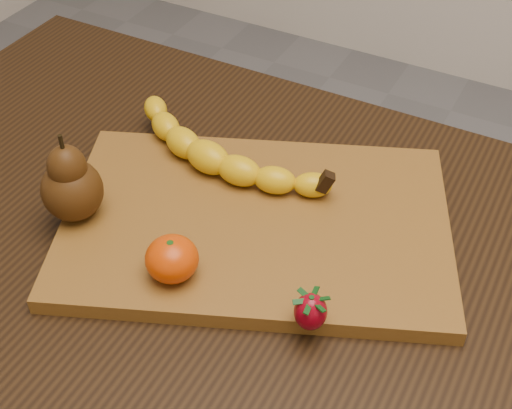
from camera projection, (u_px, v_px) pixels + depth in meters
The scene contains 6 objects.
table at pixel (199, 286), 0.91m from camera, with size 1.00×0.70×0.76m.
cutting_board at pixel (256, 223), 0.84m from camera, with size 0.45×0.30×0.02m, color brown.
banana at pixel (208, 157), 0.88m from camera, with size 0.26×0.07×0.04m, color yellow, non-canonical shape.
pear at pixel (69, 177), 0.80m from camera, with size 0.07×0.07×0.11m, color #40230A, non-canonical shape.
mandarin at pixel (172, 259), 0.75m from camera, with size 0.06×0.06×0.05m, color #D23B02.
strawberry at pixel (311, 311), 0.70m from camera, with size 0.03×0.03×0.04m, color maroon, non-canonical shape.
Camera 1 is at (0.35, -0.50, 1.35)m, focal length 50.00 mm.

